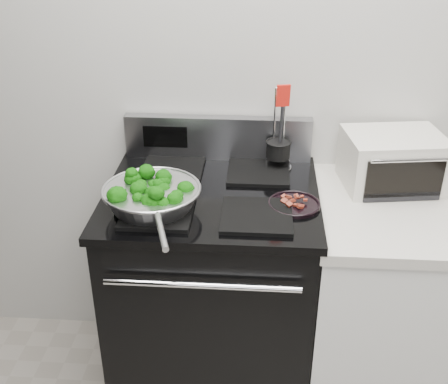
# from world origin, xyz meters

# --- Properties ---
(back_wall) EXTENTS (4.00, 0.02, 2.70)m
(back_wall) POSITION_xyz_m (0.00, 1.75, 1.35)
(back_wall) COLOR #B5B2AC
(back_wall) RESTS_ON ground
(gas_range) EXTENTS (0.79, 0.69, 1.13)m
(gas_range) POSITION_xyz_m (-0.30, 1.41, 0.49)
(gas_range) COLOR black
(gas_range) RESTS_ON floor
(counter) EXTENTS (0.62, 0.68, 0.92)m
(counter) POSITION_xyz_m (0.39, 1.41, 0.46)
(counter) COLOR white
(counter) RESTS_ON floor
(skillet) EXTENTS (0.34, 0.53, 0.07)m
(skillet) POSITION_xyz_m (-0.49, 1.27, 1.00)
(skillet) COLOR silver
(skillet) RESTS_ON gas_range
(broccoli_pile) EXTENTS (0.27, 0.27, 0.09)m
(broccoli_pile) POSITION_xyz_m (-0.49, 1.27, 1.02)
(broccoli_pile) COLOR black
(broccoli_pile) RESTS_ON skillet
(bacon_plate) EXTENTS (0.19, 0.19, 0.04)m
(bacon_plate) POSITION_xyz_m (-0.00, 1.33, 0.97)
(bacon_plate) COLOR black
(bacon_plate) RESTS_ON gas_range
(utensil_holder) EXTENTS (0.11, 0.11, 0.35)m
(utensil_holder) POSITION_xyz_m (-0.05, 1.64, 1.01)
(utensil_holder) COLOR silver
(utensil_holder) RESTS_ON gas_range
(toaster_oven) EXTENTS (0.39, 0.32, 0.21)m
(toaster_oven) POSITION_xyz_m (0.38, 1.58, 1.02)
(toaster_oven) COLOR silver
(toaster_oven) RESTS_ON counter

